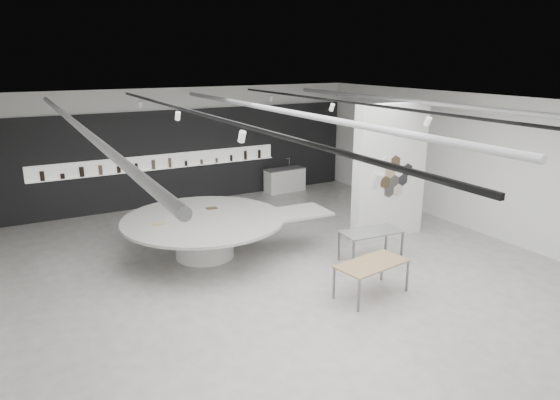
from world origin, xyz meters
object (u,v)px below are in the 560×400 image
sample_table_stone (371,234)px  kitchen_counter (285,180)px  partition_column (390,172)px  sample_table_wood (372,265)px  display_island (208,231)px

sample_table_stone → kitchen_counter: kitchen_counter is taller
partition_column → kitchen_counter: partition_column is taller
kitchen_counter → sample_table_wood: bearing=-110.2°
sample_table_wood → sample_table_stone: sample_table_stone is taller
display_island → sample_table_stone: 3.96m
sample_table_wood → display_island: bearing=121.1°
display_island → sample_table_wood: bearing=-56.4°
display_island → sample_table_stone: display_island is taller
partition_column → kitchen_counter: (-0.10, 5.51, -1.37)m
sample_table_wood → kitchen_counter: size_ratio=1.06×
display_island → kitchen_counter: bearing=46.2°
partition_column → sample_table_stone: (-1.46, -1.12, -1.12)m
partition_column → sample_table_stone: size_ratio=2.40×
kitchen_counter → sample_table_stone: bearing=-104.5°
sample_table_wood → kitchen_counter: kitchen_counter is taller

